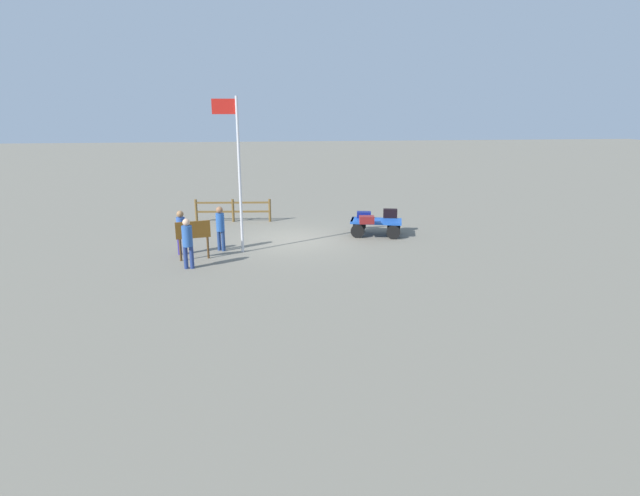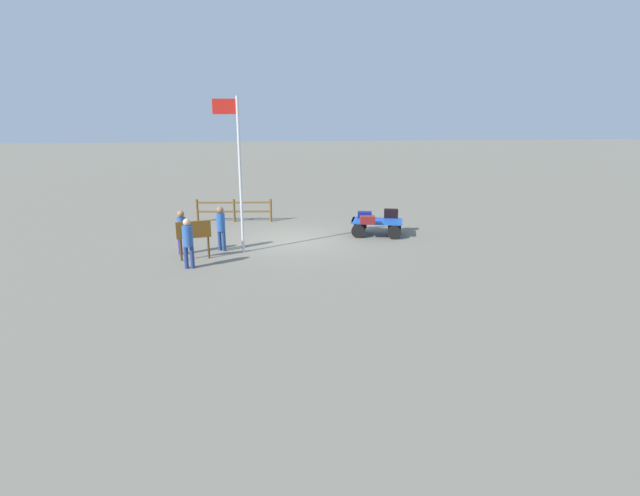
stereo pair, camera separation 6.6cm
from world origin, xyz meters
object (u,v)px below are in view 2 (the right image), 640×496
luggage_cart (376,224)px  signboard (194,233)px  suitcase_maroon (365,215)px  suitcase_dark (367,220)px  flagpole (237,164)px  suitcase_tan (391,213)px  worker_supervisor (182,229)px  worker_lead (221,225)px  worker_trailing (188,240)px

luggage_cart → signboard: bearing=20.9°
suitcase_maroon → suitcase_dark: (0.10, 1.10, 0.02)m
signboard → flagpole: bearing=-153.8°
flagpole → luggage_cart: bearing=-160.7°
suitcase_tan → suitcase_dark: suitcase_tan is taller
worker_supervisor → signboard: (-0.53, 0.73, 0.01)m
worker_lead → worker_supervisor: 1.43m
worker_lead → flagpole: (-0.73, 0.29, 2.29)m
worker_lead → worker_trailing: worker_trailing is taller
suitcase_dark → worker_lead: 5.90m
worker_trailing → worker_supervisor: worker_trailing is taller
flagpole → signboard: (1.59, 0.78, -2.31)m
suitcase_dark → signboard: bearing=17.8°
luggage_cart → worker_lead: bearing=14.8°
suitcase_maroon → flagpole: 6.23m
suitcase_tan → flagpole: (6.30, 2.34, 2.42)m
signboard → worker_trailing: bearing=86.7°
luggage_cart → worker_trailing: (7.23, 3.77, 0.52)m
luggage_cart → worker_lead: (6.31, 1.67, 0.50)m
suitcase_dark → signboard: 7.00m
suitcase_dark → worker_supervisor: (7.19, 1.40, 0.13)m
suitcase_dark → signboard: signboard is taller
suitcase_dark → worker_trailing: size_ratio=0.37×
worker_lead → signboard: worker_lead is taller
luggage_cart → suitcase_dark: bearing=49.7°
suitcase_dark → flagpole: flagpole is taller
flagpole → worker_trailing: bearing=47.7°
suitcase_maroon → signboard: 7.49m
luggage_cart → suitcase_tan: bearing=-151.6°
suitcase_dark → flagpole: size_ratio=0.11×
luggage_cart → worker_supervisor: size_ratio=1.41×
suitcase_dark → suitcase_maroon: bearing=-95.1°
suitcase_maroon → worker_lead: worker_lead is taller
flagpole → worker_lead: bearing=-21.6°
worker_supervisor → flagpole: flagpole is taller
suitcase_maroon → flagpole: (5.17, 2.45, 2.47)m
worker_trailing → suitcase_dark: bearing=-154.8°
suitcase_tan → suitcase_dark: (1.23, 0.99, -0.03)m
worker_trailing → flagpole: 3.33m
worker_supervisor → signboard: bearing=125.7°
suitcase_dark → worker_supervisor: size_ratio=0.38×
worker_lead → worker_trailing: bearing=66.3°
worker_lead → worker_supervisor: bearing=13.7°
worker_supervisor → suitcase_maroon: bearing=-161.1°
flagpole → signboard: size_ratio=4.04×
suitcase_tan → flagpole: 7.14m
luggage_cart → worker_trailing: size_ratio=1.34×
worker_trailing → worker_lead: bearing=-113.7°
suitcase_tan → suitcase_maroon: bearing=-5.3°
suitcase_maroon → signboard: (6.76, 3.23, 0.16)m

